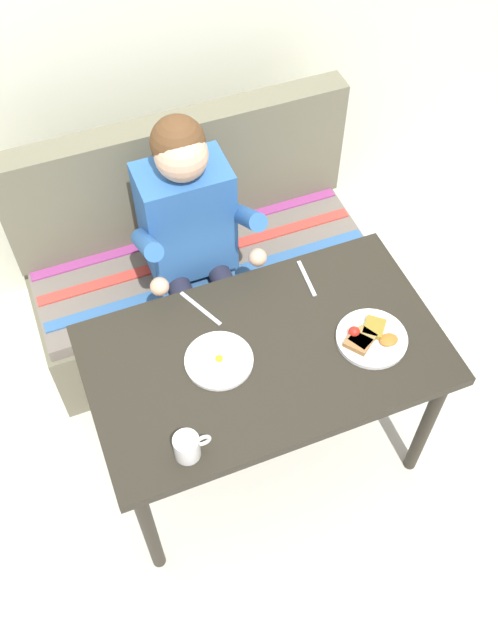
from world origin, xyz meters
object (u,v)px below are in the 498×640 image
(plate_eggs, at_px, (219,360))
(knife, at_px, (200,308))
(plate_breakfast, at_px, (370,338))
(person, at_px, (193,234))
(fork, at_px, (307,278))
(couch, at_px, (198,268))
(table, at_px, (265,365))
(coffee_mug, at_px, (188,446))

(plate_eggs, height_order, knife, plate_eggs)
(plate_breakfast, relative_size, plate_eggs, 1.06)
(person, bearing_deg, fork, -47.89)
(plate_breakfast, bearing_deg, plate_eggs, 168.17)
(couch, relative_size, person, 1.19)
(table, relative_size, couch, 0.83)
(table, bearing_deg, knife, 119.72)
(couch, relative_size, fork, 8.47)
(plate_breakfast, distance_m, fork, 0.34)
(plate_breakfast, bearing_deg, knife, 145.52)
(table, xyz_separation_m, couch, (0.00, 0.76, -0.32))
(coffee_mug, distance_m, fork, 0.79)
(fork, bearing_deg, knife, -177.53)
(plate_eggs, xyz_separation_m, knife, (0.01, 0.23, -0.01))
(plate_eggs, xyz_separation_m, coffee_mug, (-0.20, -0.28, 0.04))
(couch, height_order, coffee_mug, couch)
(plate_eggs, height_order, fork, plate_eggs)
(table, relative_size, person, 0.99)
(plate_eggs, bearing_deg, person, 79.90)
(plate_breakfast, distance_m, coffee_mug, 0.73)
(coffee_mug, height_order, fork, coffee_mug)
(fork, relative_size, knife, 0.85)
(table, distance_m, plate_breakfast, 0.37)
(person, distance_m, plate_eggs, 0.58)
(plate_breakfast, bearing_deg, fork, 105.03)
(plate_breakfast, height_order, coffee_mug, coffee_mug)
(person, bearing_deg, couch, 71.98)
(plate_eggs, bearing_deg, fork, 27.69)
(table, xyz_separation_m, person, (-0.06, 0.59, 0.09))
(table, xyz_separation_m, plate_eggs, (-0.16, 0.02, 0.09))
(person, relative_size, knife, 6.06)
(coffee_mug, xyz_separation_m, knife, (0.21, 0.51, -0.05))
(couch, distance_m, plate_eggs, 0.86)
(couch, relative_size, knife, 7.20)
(table, relative_size, coffee_mug, 10.17)
(table, bearing_deg, fork, 42.69)
(plate_breakfast, xyz_separation_m, knife, (-0.49, 0.34, -0.01))
(table, relative_size, plate_eggs, 5.23)
(person, height_order, plate_breakfast, person)
(couch, xyz_separation_m, plate_eggs, (-0.16, -0.74, 0.41))
(table, height_order, plate_breakfast, plate_breakfast)
(plate_eggs, bearing_deg, plate_breakfast, -11.83)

